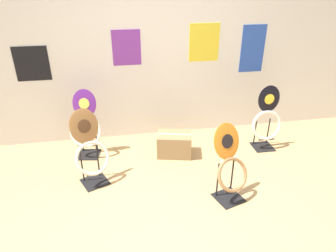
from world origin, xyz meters
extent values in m
plane|color=tan|center=(0.00, 0.00, 0.00)|extent=(14.00, 14.00, 0.00)
cube|color=silver|center=(0.00, 2.05, 1.30)|extent=(8.00, 0.06, 2.60)
cube|color=black|center=(-1.51, 2.02, 1.16)|extent=(0.43, 0.01, 0.45)
cube|color=purple|center=(-0.29, 2.02, 1.32)|extent=(0.38, 0.01, 0.47)
cube|color=yellow|center=(0.78, 2.02, 1.35)|extent=(0.43, 0.01, 0.52)
cube|color=#284CAD|center=(1.51, 2.02, 1.24)|extent=(0.36, 0.01, 0.67)
cube|color=black|center=(-0.90, 1.55, 0.01)|extent=(0.32, 0.32, 0.01)
cylinder|color=black|center=(-0.98, 1.66, 0.23)|extent=(0.02, 0.02, 0.45)
cylinder|color=black|center=(-0.79, 1.63, 0.23)|extent=(0.02, 0.02, 0.45)
cylinder|color=black|center=(-0.91, 1.48, 0.19)|extent=(0.22, 0.06, 0.02)
torus|color=beige|center=(-0.90, 1.53, 0.36)|extent=(0.44, 0.26, 0.39)
ellipsoid|color=#60237F|center=(-0.88, 1.65, 0.72)|extent=(0.32, 0.15, 0.37)
ellipsoid|color=#E5CC4C|center=(-0.89, 1.63, 0.72)|extent=(0.14, 0.06, 0.14)
sphere|color=silver|center=(-0.97, 1.62, 0.53)|extent=(0.02, 0.02, 0.02)
sphere|color=silver|center=(-0.81, 1.59, 0.53)|extent=(0.02, 0.02, 0.02)
cube|color=black|center=(0.65, 0.37, 0.01)|extent=(0.35, 0.35, 0.01)
cylinder|color=black|center=(0.53, 0.43, 0.22)|extent=(0.02, 0.02, 0.42)
cylinder|color=black|center=(0.71, 0.49, 0.22)|extent=(0.02, 0.02, 0.42)
cylinder|color=black|center=(0.67, 0.30, 0.18)|extent=(0.22, 0.08, 0.02)
torus|color=#9E7042|center=(0.65, 0.35, 0.33)|extent=(0.42, 0.32, 0.34)
ellipsoid|color=orange|center=(0.61, 0.49, 0.65)|extent=(0.35, 0.24, 0.38)
ellipsoid|color=black|center=(0.62, 0.48, 0.66)|extent=(0.15, 0.09, 0.14)
sphere|color=silver|center=(0.55, 0.41, 0.47)|extent=(0.02, 0.02, 0.02)
sphere|color=silver|center=(0.71, 0.46, 0.47)|extent=(0.02, 0.02, 0.02)
cube|color=black|center=(1.51, 1.33, 0.01)|extent=(0.29, 0.29, 0.01)
cylinder|color=black|center=(1.42, 1.42, 0.20)|extent=(0.02, 0.02, 0.39)
cylinder|color=black|center=(1.61, 1.42, 0.20)|extent=(0.02, 0.02, 0.39)
cylinder|color=black|center=(1.51, 1.25, 0.16)|extent=(0.22, 0.02, 0.02)
torus|color=beige|center=(1.51, 1.31, 0.35)|extent=(0.43, 0.15, 0.42)
ellipsoid|color=black|center=(1.51, 1.36, 0.72)|extent=(0.30, 0.05, 0.37)
ellipsoid|color=yellow|center=(1.51, 1.35, 0.72)|extent=(0.14, 0.02, 0.14)
sphere|color=silver|center=(1.43, 1.35, 0.54)|extent=(0.02, 0.02, 0.02)
sphere|color=silver|center=(1.60, 1.35, 0.54)|extent=(0.02, 0.02, 0.02)
cube|color=black|center=(-0.80, 0.93, 0.01)|extent=(0.37, 0.37, 0.01)
cylinder|color=black|center=(-0.93, 0.97, 0.22)|extent=(0.02, 0.02, 0.43)
cylinder|color=black|center=(-0.75, 1.05, 0.22)|extent=(0.02, 0.02, 0.43)
cylinder|color=black|center=(-0.77, 0.86, 0.18)|extent=(0.21, 0.11, 0.02)
torus|color=beige|center=(-0.79, 0.91, 0.34)|extent=(0.45, 0.36, 0.37)
ellipsoid|color=#936033|center=(-0.85, 1.04, 0.69)|extent=(0.36, 0.27, 0.39)
ellipsoid|color=#4C2D19|center=(-0.84, 1.02, 0.69)|extent=(0.15, 0.11, 0.15)
sphere|color=silver|center=(-0.91, 0.95, 0.50)|extent=(0.02, 0.02, 0.02)
sphere|color=silver|center=(-0.74, 1.02, 0.50)|extent=(0.02, 0.02, 0.02)
cube|color=#93754C|center=(0.24, 1.37, 0.15)|extent=(0.51, 0.41, 0.31)
cube|color=#B7AD89|center=(0.24, 1.37, 0.31)|extent=(0.44, 0.14, 0.00)
camera|label=1|loc=(-0.46, -2.03, 2.18)|focal=32.00mm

